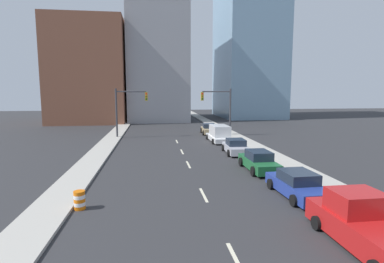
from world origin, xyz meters
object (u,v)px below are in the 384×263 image
(traffic_signal_left, at_px, (125,106))
(sedan_tan, at_px, (209,129))
(traffic_barrel, at_px, (80,200))
(pickup_truck_red, at_px, (367,227))
(sedan_green, at_px, (259,161))
(sedan_silver, at_px, (236,147))
(sedan_blue, at_px, (298,185))
(box_truck_white, at_px, (219,134))
(traffic_signal_right, at_px, (222,106))

(traffic_signal_left, height_order, sedan_tan, traffic_signal_left)
(traffic_barrel, xyz_separation_m, pickup_truck_red, (11.78, -5.26, 0.32))
(traffic_signal_left, bearing_deg, traffic_barrel, -90.58)
(sedan_green, distance_m, sedan_silver, 6.44)
(traffic_barrel, xyz_separation_m, sedan_blue, (11.85, 0.41, 0.18))
(sedan_blue, distance_m, sedan_silver, 12.16)
(sedan_blue, bearing_deg, traffic_signal_left, 114.00)
(box_truck_white, relative_size, sedan_tan, 1.24)
(sedan_tan, bearing_deg, traffic_signal_right, -56.08)
(traffic_barrel, distance_m, sedan_green, 13.14)
(traffic_signal_right, height_order, traffic_barrel, traffic_signal_right)
(traffic_signal_left, relative_size, pickup_truck_red, 1.15)
(traffic_signal_right, distance_m, sedan_blue, 24.18)
(sedan_silver, relative_size, sedan_tan, 0.98)
(traffic_signal_left, distance_m, box_truck_white, 12.71)
(sedan_blue, height_order, sedan_silver, sedan_blue)
(traffic_signal_right, xyz_separation_m, sedan_blue, (-1.17, -23.90, -3.46))
(traffic_signal_right, bearing_deg, sedan_green, -94.37)
(pickup_truck_red, distance_m, sedan_tan, 31.82)
(sedan_green, relative_size, box_truck_white, 0.83)
(traffic_signal_left, distance_m, sedan_green, 21.72)
(sedan_blue, relative_size, box_truck_white, 0.82)
(traffic_signal_right, xyz_separation_m, sedan_silver, (-1.35, -11.74, -3.47))
(sedan_green, height_order, sedan_silver, sedan_green)
(traffic_signal_right, height_order, box_truck_white, traffic_signal_right)
(sedan_tan, bearing_deg, sedan_silver, -86.89)
(traffic_barrel, relative_size, sedan_silver, 0.21)
(sedan_green, relative_size, sedan_tan, 1.03)
(traffic_barrel, relative_size, sedan_green, 0.20)
(box_truck_white, bearing_deg, sedan_silver, -90.44)
(sedan_blue, distance_m, sedan_green, 5.73)
(traffic_signal_left, relative_size, sedan_blue, 1.36)
(traffic_barrel, xyz_separation_m, sedan_green, (11.62, 6.13, 0.22))
(pickup_truck_red, distance_m, sedan_green, 11.40)
(sedan_tan, bearing_deg, sedan_blue, -86.46)
(sedan_blue, bearing_deg, sedan_green, 90.35)
(sedan_tan, bearing_deg, traffic_signal_left, -165.72)
(sedan_blue, relative_size, sedan_silver, 1.04)
(traffic_barrel, relative_size, sedan_blue, 0.20)
(traffic_signal_right, bearing_deg, pickup_truck_red, -92.39)
(sedan_blue, xyz_separation_m, sedan_tan, (-0.17, 26.15, 0.03))
(sedan_blue, height_order, sedan_tan, sedan_tan)
(pickup_truck_red, xyz_separation_m, sedan_silver, (-0.11, 17.83, -0.15))
(pickup_truck_red, relative_size, sedan_silver, 1.23)
(traffic_signal_right, relative_size, pickup_truck_red, 1.15)
(traffic_signal_right, height_order, pickup_truck_red, traffic_signal_right)
(sedan_green, bearing_deg, pickup_truck_red, -89.47)
(traffic_barrel, distance_m, sedan_blue, 11.85)
(pickup_truck_red, height_order, sedan_tan, pickup_truck_red)
(traffic_signal_right, height_order, sedan_tan, traffic_signal_right)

